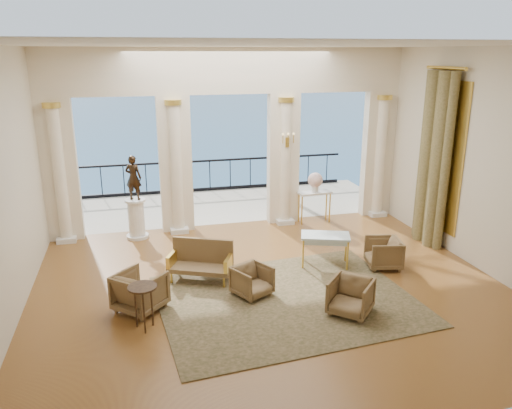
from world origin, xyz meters
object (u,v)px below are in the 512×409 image
object	(u,v)px
armchair_a	(252,280)
statue	(133,178)
settee	(201,261)
side_table	(143,292)
pedestal	(136,219)
armchair_c	(384,252)
armchair_d	(140,289)
armchair_b	(351,295)
console_table	(315,197)
game_table	(325,238)

from	to	relation	value
armchair_a	statue	bearing A→B (deg)	90.65
settee	side_table	distance (m)	2.02
side_table	pedestal	bearing A→B (deg)	90.22
statue	armchair_c	bearing A→B (deg)	172.63
armchair_a	armchair_d	size ratio (longest dim) A/B	0.82
armchair_a	armchair_b	size ratio (longest dim) A/B	0.91
console_table	armchair_b	bearing A→B (deg)	-108.10
armchair_c	game_table	size ratio (longest dim) A/B	0.61
armchair_d	pedestal	distance (m)	3.70
game_table	side_table	distance (m)	4.18
armchair_b	armchair_a	bearing A→B (deg)	-172.93
armchair_a	settee	xyz separation A→B (m)	(-0.82, 0.91, 0.09)
armchair_a	armchair_d	bearing A→B (deg)	153.05
armchair_c	statue	size ratio (longest dim) A/B	0.65
armchair_b	armchair_d	distance (m)	3.69
armchair_c	side_table	world-z (taller)	side_table
armchair_c	settee	xyz separation A→B (m)	(-3.82, 0.34, 0.06)
armchair_a	settee	bearing A→B (deg)	103.90
armchair_c	statue	bearing A→B (deg)	-109.38
armchair_a	armchair_d	xyz separation A→B (m)	(-2.04, -0.05, 0.07)
armchair_a	game_table	size ratio (longest dim) A/B	0.56
side_table	statue	bearing A→B (deg)	90.22
statue	side_table	size ratio (longest dim) A/B	1.40
pedestal	side_table	size ratio (longest dim) A/B	1.28
armchair_c	side_table	size ratio (longest dim) A/B	0.91
armchair_b	armchair_d	world-z (taller)	armchair_d
settee	pedestal	distance (m)	3.00
settee	armchair_b	bearing A→B (deg)	-16.06
armchair_d	game_table	xyz separation A→B (m)	(3.87, 1.00, 0.23)
armchair_a	armchair_c	xyz separation A→B (m)	(3.00, 0.57, 0.03)
pedestal	side_table	world-z (taller)	pedestal
armchair_b	armchair_c	world-z (taller)	armchair_b
armchair_b	side_table	world-z (taller)	side_table
statue	armchair_a	bearing A→B (deg)	143.17
armchair_a	side_table	distance (m)	2.15
statue	console_table	world-z (taller)	statue
armchair_a	statue	xyz separation A→B (m)	(-2.02, 3.66, 1.20)
game_table	statue	xyz separation A→B (m)	(-3.85, 2.70, 0.90)
armchair_b	armchair_c	size ratio (longest dim) A/B	1.01
armchair_d	armchair_a	bearing A→B (deg)	-135.22
settee	game_table	size ratio (longest dim) A/B	1.18
armchair_a	armchair_b	world-z (taller)	armchair_b
armchair_a	side_table	world-z (taller)	side_table
statue	console_table	size ratio (longest dim) A/B	1.18
pedestal	statue	bearing A→B (deg)	0.00
console_table	side_table	size ratio (longest dim) A/B	1.18
armchair_d	pedestal	xyz separation A→B (m)	(0.03, 3.70, 0.08)
pedestal	console_table	xyz separation A→B (m)	(4.64, 0.05, 0.22)
armchair_c	statue	xyz separation A→B (m)	(-5.01, 3.09, 1.17)
armchair_d	console_table	world-z (taller)	console_table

